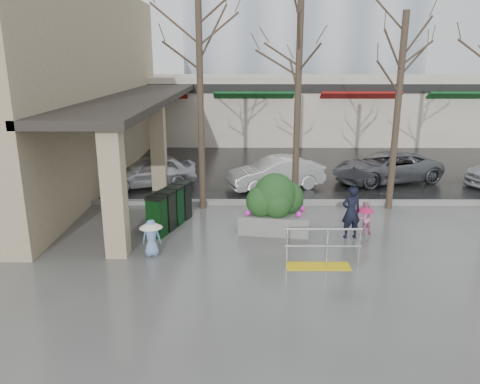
{
  "coord_description": "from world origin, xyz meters",
  "views": [
    {
      "loc": [
        -0.6,
        -11.99,
        5.04
      ],
      "look_at": [
        -0.68,
        1.06,
        1.3
      ],
      "focal_mm": 35.0,
      "sensor_mm": 36.0,
      "label": 1
    }
  ],
  "objects_px": {
    "child_pink": "(365,216)",
    "news_boxes": "(170,208)",
    "woman": "(352,195)",
    "car_c": "(387,167)",
    "planter": "(275,204)",
    "child_blue": "(151,234)",
    "car_a": "(150,171)",
    "tree_mideast": "(402,64)",
    "tree_west": "(199,57)",
    "handrail": "(321,253)",
    "tree_midwest": "(299,52)",
    "car_b": "(276,173)"
  },
  "relations": [
    {
      "from": "handrail",
      "to": "child_blue",
      "type": "bearing_deg",
      "value": 171.27
    },
    {
      "from": "woman",
      "to": "child_pink",
      "type": "distance_m",
      "value": 0.92
    },
    {
      "from": "handrail",
      "to": "tree_west",
      "type": "bearing_deg",
      "value": 124.99
    },
    {
      "from": "planter",
      "to": "car_b",
      "type": "height_order",
      "value": "planter"
    },
    {
      "from": "child_blue",
      "to": "car_b",
      "type": "bearing_deg",
      "value": -121.95
    },
    {
      "from": "car_a",
      "to": "car_c",
      "type": "relative_size",
      "value": 0.82
    },
    {
      "from": "handrail",
      "to": "car_b",
      "type": "distance_m",
      "value": 7.39
    },
    {
      "from": "woman",
      "to": "car_c",
      "type": "relative_size",
      "value": 0.47
    },
    {
      "from": "tree_west",
      "to": "woman",
      "type": "height_order",
      "value": "tree_west"
    },
    {
      "from": "tree_west",
      "to": "car_a",
      "type": "distance_m",
      "value": 5.81
    },
    {
      "from": "tree_west",
      "to": "car_a",
      "type": "relative_size",
      "value": 1.84
    },
    {
      "from": "tree_mideast",
      "to": "child_pink",
      "type": "height_order",
      "value": "tree_mideast"
    },
    {
      "from": "tree_midwest",
      "to": "car_c",
      "type": "distance_m",
      "value": 7.27
    },
    {
      "from": "tree_mideast",
      "to": "woman",
      "type": "bearing_deg",
      "value": -125.28
    },
    {
      "from": "handrail",
      "to": "child_blue",
      "type": "distance_m",
      "value": 4.42
    },
    {
      "from": "child_pink",
      "to": "news_boxes",
      "type": "bearing_deg",
      "value": -30.45
    },
    {
      "from": "handrail",
      "to": "tree_west",
      "type": "xyz_separation_m",
      "value": [
        -3.36,
        4.8,
        4.71
      ]
    },
    {
      "from": "tree_west",
      "to": "car_a",
      "type": "height_order",
      "value": "tree_west"
    },
    {
      "from": "woman",
      "to": "child_blue",
      "type": "height_order",
      "value": "woman"
    },
    {
      "from": "tree_mideast",
      "to": "planter",
      "type": "distance_m",
      "value": 6.2
    },
    {
      "from": "tree_midwest",
      "to": "news_boxes",
      "type": "relative_size",
      "value": 3.15
    },
    {
      "from": "woman",
      "to": "child_blue",
      "type": "distance_m",
      "value": 5.72
    },
    {
      "from": "planter",
      "to": "news_boxes",
      "type": "xyz_separation_m",
      "value": [
        -3.19,
        0.38,
        -0.25
      ]
    },
    {
      "from": "tree_west",
      "to": "woman",
      "type": "xyz_separation_m",
      "value": [
        4.52,
        -2.8,
        -3.78
      ]
    },
    {
      "from": "child_pink",
      "to": "car_c",
      "type": "bearing_deg",
      "value": -136.56
    },
    {
      "from": "tree_west",
      "to": "car_b",
      "type": "bearing_deg",
      "value": 43.25
    },
    {
      "from": "handrail",
      "to": "tree_west",
      "type": "distance_m",
      "value": 7.52
    },
    {
      "from": "tree_west",
      "to": "handrail",
      "type": "bearing_deg",
      "value": -55.01
    },
    {
      "from": "child_pink",
      "to": "car_b",
      "type": "xyz_separation_m",
      "value": [
        -2.28,
        5.06,
        0.06
      ]
    },
    {
      "from": "tree_midwest",
      "to": "planter",
      "type": "height_order",
      "value": "tree_midwest"
    },
    {
      "from": "child_blue",
      "to": "tree_west",
      "type": "bearing_deg",
      "value": -106.5
    },
    {
      "from": "car_a",
      "to": "woman",
      "type": "bearing_deg",
      "value": 29.45
    },
    {
      "from": "car_b",
      "to": "news_boxes",
      "type": "bearing_deg",
      "value": -57.84
    },
    {
      "from": "tree_west",
      "to": "woman",
      "type": "bearing_deg",
      "value": -31.75
    },
    {
      "from": "child_pink",
      "to": "handrail",
      "type": "bearing_deg",
      "value": 29.7
    },
    {
      "from": "handrail",
      "to": "tree_west",
      "type": "relative_size",
      "value": 0.28
    },
    {
      "from": "car_b",
      "to": "car_c",
      "type": "height_order",
      "value": "same"
    },
    {
      "from": "child_pink",
      "to": "car_a",
      "type": "height_order",
      "value": "car_a"
    },
    {
      "from": "tree_mideast",
      "to": "woman",
      "type": "relative_size",
      "value": 3.05
    },
    {
      "from": "child_blue",
      "to": "news_boxes",
      "type": "relative_size",
      "value": 0.45
    },
    {
      "from": "child_pink",
      "to": "car_c",
      "type": "distance_m",
      "value": 6.64
    },
    {
      "from": "tree_west",
      "to": "child_blue",
      "type": "relative_size",
      "value": 6.73
    },
    {
      "from": "woman",
      "to": "child_pink",
      "type": "bearing_deg",
      "value": -158.39
    },
    {
      "from": "tree_mideast",
      "to": "handrail",
      "type": "bearing_deg",
      "value": -123.19
    },
    {
      "from": "child_blue",
      "to": "car_a",
      "type": "xyz_separation_m",
      "value": [
        -1.39,
        6.99,
        0.02
      ]
    },
    {
      "from": "tree_west",
      "to": "car_c",
      "type": "distance_m",
      "value": 9.43
    },
    {
      "from": "car_c",
      "to": "car_a",
      "type": "bearing_deg",
      "value": -102.04
    },
    {
      "from": "handrail",
      "to": "tree_midwest",
      "type": "distance_m",
      "value": 6.83
    },
    {
      "from": "handrail",
      "to": "planter",
      "type": "relative_size",
      "value": 0.87
    },
    {
      "from": "tree_mideast",
      "to": "woman",
      "type": "distance_m",
      "value": 4.94
    }
  ]
}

